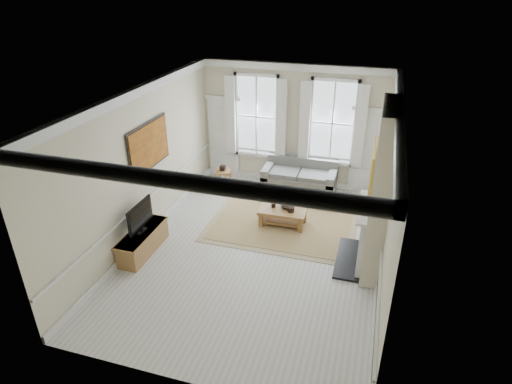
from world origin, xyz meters
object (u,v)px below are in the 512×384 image
(sofa, at_px, (300,179))
(coffee_table, at_px, (283,212))
(side_table, at_px, (223,174))
(tv_stand, at_px, (143,242))

(sofa, distance_m, coffee_table, 1.91)
(side_table, height_order, tv_stand, tv_stand)
(side_table, xyz_separation_m, coffee_table, (2.11, -1.56, -0.06))
(side_table, bearing_deg, coffee_table, -36.55)
(sofa, relative_size, coffee_table, 1.76)
(coffee_table, xyz_separation_m, tv_stand, (-2.64, -1.98, -0.08))
(sofa, bearing_deg, coffee_table, -90.83)
(side_table, bearing_deg, sofa, 9.08)
(sofa, relative_size, side_table, 3.81)
(sofa, height_order, side_table, sofa)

